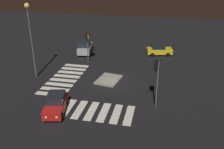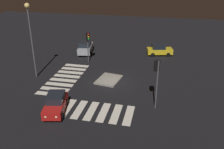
{
  "view_description": "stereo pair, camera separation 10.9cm",
  "coord_description": "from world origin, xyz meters",
  "px_view_note": "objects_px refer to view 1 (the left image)",
  "views": [
    {
      "loc": [
        24.61,
        5.26,
        12.17
      ],
      "look_at": [
        0.0,
        0.0,
        1.0
      ],
      "focal_mm": 39.57,
      "sensor_mm": 36.0,
      "label": 1
    },
    {
      "loc": [
        24.59,
        5.36,
        12.17
      ],
      "look_at": [
        0.0,
        0.0,
        1.0
      ],
      "focal_mm": 39.57,
      "sensor_mm": 36.0,
      "label": 2
    }
  ],
  "objects_px": {
    "traffic_island": "(109,80)",
    "car_red": "(56,104)",
    "traffic_light_south": "(88,40)",
    "car_yellow": "(159,50)",
    "traffic_light_north": "(157,73)",
    "street_lamp": "(30,29)",
    "car_silver": "(85,47)"
  },
  "relations": [
    {
      "from": "traffic_light_south",
      "to": "car_yellow",
      "type": "bearing_deg",
      "value": 80.26
    },
    {
      "from": "traffic_island",
      "to": "traffic_light_south",
      "type": "xyz_separation_m",
      "value": [
        -5.07,
        -3.97,
        3.05
      ]
    },
    {
      "from": "car_silver",
      "to": "traffic_light_south",
      "type": "relative_size",
      "value": 1.07
    },
    {
      "from": "car_silver",
      "to": "street_lamp",
      "type": "xyz_separation_m",
      "value": [
        9.53,
        -3.07,
        4.83
      ]
    },
    {
      "from": "traffic_light_south",
      "to": "street_lamp",
      "type": "xyz_separation_m",
      "value": [
        5.88,
        -4.7,
        2.6
      ]
    },
    {
      "from": "car_silver",
      "to": "traffic_light_north",
      "type": "relative_size",
      "value": 0.95
    },
    {
      "from": "traffic_island",
      "to": "traffic_light_north",
      "type": "distance_m",
      "value": 8.08
    },
    {
      "from": "traffic_island",
      "to": "car_yellow",
      "type": "xyz_separation_m",
      "value": [
        -10.19,
        5.28,
        0.7
      ]
    },
    {
      "from": "traffic_island",
      "to": "car_red",
      "type": "distance_m",
      "value": 8.13
    },
    {
      "from": "car_red",
      "to": "traffic_light_south",
      "type": "bearing_deg",
      "value": 171.41
    },
    {
      "from": "car_yellow",
      "to": "traffic_light_north",
      "type": "distance_m",
      "value": 15.3
    },
    {
      "from": "traffic_light_south",
      "to": "traffic_light_north",
      "type": "height_order",
      "value": "traffic_light_north"
    },
    {
      "from": "car_yellow",
      "to": "street_lamp",
      "type": "relative_size",
      "value": 0.46
    },
    {
      "from": "car_silver",
      "to": "traffic_light_south",
      "type": "xyz_separation_m",
      "value": [
        3.65,
        1.63,
        2.23
      ]
    },
    {
      "from": "car_silver",
      "to": "traffic_island",
      "type": "bearing_deg",
      "value": -156.24
    },
    {
      "from": "street_lamp",
      "to": "traffic_island",
      "type": "bearing_deg",
      "value": 95.34
    },
    {
      "from": "car_yellow",
      "to": "street_lamp",
      "type": "height_order",
      "value": "street_lamp"
    },
    {
      "from": "car_red",
      "to": "car_yellow",
      "type": "distance_m",
      "value": 19.57
    },
    {
      "from": "traffic_light_north",
      "to": "car_silver",
      "type": "bearing_deg",
      "value": -9.59
    },
    {
      "from": "traffic_island",
      "to": "car_yellow",
      "type": "bearing_deg",
      "value": 152.6
    },
    {
      "from": "traffic_light_south",
      "to": "street_lamp",
      "type": "relative_size",
      "value": 0.48
    },
    {
      "from": "car_silver",
      "to": "car_red",
      "type": "distance_m",
      "value": 16.34
    },
    {
      "from": "car_red",
      "to": "traffic_light_north",
      "type": "distance_m",
      "value": 9.43
    },
    {
      "from": "traffic_light_south",
      "to": "traffic_light_north",
      "type": "xyz_separation_m",
      "value": [
        9.92,
        9.43,
        0.4
      ]
    },
    {
      "from": "street_lamp",
      "to": "car_silver",
      "type": "bearing_deg",
      "value": 162.13
    },
    {
      "from": "car_silver",
      "to": "car_yellow",
      "type": "bearing_deg",
      "value": -91.22
    },
    {
      "from": "car_silver",
      "to": "car_red",
      "type": "bearing_deg",
      "value": 179.54
    },
    {
      "from": "traffic_light_north",
      "to": "street_lamp",
      "type": "bearing_deg",
      "value": 25.26
    },
    {
      "from": "car_yellow",
      "to": "traffic_light_north",
      "type": "xyz_separation_m",
      "value": [
        15.05,
        0.18,
        2.75
      ]
    },
    {
      "from": "traffic_island",
      "to": "traffic_light_north",
      "type": "xyz_separation_m",
      "value": [
        4.86,
        5.46,
        3.45
      ]
    },
    {
      "from": "traffic_light_north",
      "to": "traffic_light_south",
      "type": "bearing_deg",
      "value": -5.21
    },
    {
      "from": "car_yellow",
      "to": "traffic_light_north",
      "type": "height_order",
      "value": "traffic_light_north"
    }
  ]
}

